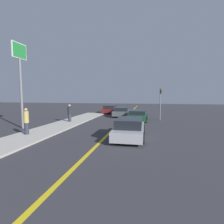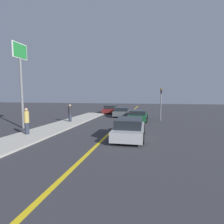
% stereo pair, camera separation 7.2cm
% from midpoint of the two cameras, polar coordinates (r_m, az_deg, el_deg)
% --- Properties ---
extents(road_center_line, '(0.20, 60.00, 0.01)m').
position_cam_midpoint_polar(road_center_line, '(17.00, 2.09, -3.92)').
color(road_center_line, gold).
rests_on(road_center_line, ground_plane).
extents(sidewalk_left, '(2.76, 26.92, 0.11)m').
position_cam_midpoint_polar(sidewalk_left, '(14.53, -20.89, -5.69)').
color(sidewalk_left, '#ADA89E').
rests_on(sidewalk_left, ground_plane).
extents(car_near_right_lane, '(1.99, 4.45, 1.30)m').
position_cam_midpoint_polar(car_near_right_lane, '(11.48, 5.54, -5.35)').
color(car_near_right_lane, '#9E9EA3').
rests_on(car_near_right_lane, ground_plane).
extents(car_ahead_center, '(2.08, 4.52, 1.16)m').
position_cam_midpoint_polar(car_ahead_center, '(19.40, 8.30, -1.11)').
color(car_ahead_center, '#144728').
rests_on(car_ahead_center, ground_plane).
extents(car_far_distant, '(2.12, 4.36, 1.19)m').
position_cam_midpoint_polar(car_far_distant, '(23.22, 3.02, 0.08)').
color(car_far_distant, '#4C5156').
rests_on(car_far_distant, ground_plane).
extents(car_parked_left_lot, '(2.03, 4.20, 1.25)m').
position_cam_midpoint_polar(car_parked_left_lot, '(27.15, -0.62, 0.91)').
color(car_parked_left_lot, maroon).
rests_on(car_parked_left_lot, ground_plane).
extents(pedestrian_near_curb, '(0.34, 0.34, 1.81)m').
position_cam_midpoint_polar(pedestrian_near_curb, '(13.31, -26.34, -2.68)').
color(pedestrian_near_curb, '#282D3D').
rests_on(pedestrian_near_curb, sidewalk_left).
extents(pedestrian_mid_group, '(0.38, 0.38, 1.75)m').
position_cam_midpoint_polar(pedestrian_mid_group, '(18.28, -13.81, -0.31)').
color(pedestrian_mid_group, '#282D3D').
rests_on(pedestrian_mid_group, sidewalk_left).
extents(traffic_light, '(0.18, 0.40, 3.53)m').
position_cam_midpoint_polar(traffic_light, '(19.80, 15.42, 3.61)').
color(traffic_light, slate).
rests_on(traffic_light, ground_plane).
extents(roadside_sign, '(0.20, 1.60, 6.99)m').
position_cam_midpoint_polar(roadside_sign, '(16.52, -27.95, 12.67)').
color(roadside_sign, slate).
rests_on(roadside_sign, ground_plane).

